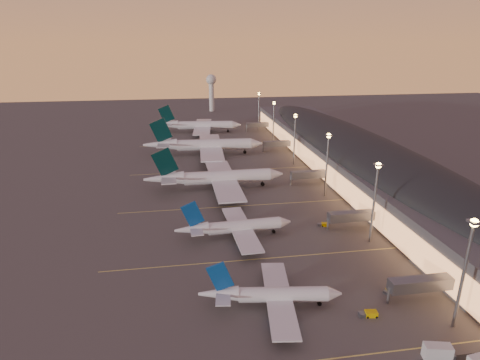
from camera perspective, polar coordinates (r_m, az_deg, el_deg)
name	(u,v)px	position (r m, az deg, el deg)	size (l,w,h in m)	color
ground	(257,250)	(122.09, 2.40, -9.98)	(700.00, 700.00, 0.00)	#474441
airliner_narrow_south	(271,295)	(97.85, 4.38, -15.97)	(33.81, 30.44, 12.07)	silver
airliner_narrow_north	(234,227)	(128.35, -0.79, -6.69)	(37.74, 33.73, 13.49)	silver
airliner_wide_near	(215,178)	(169.91, -3.51, 0.33)	(59.14, 53.68, 18.97)	silver
airliner_wide_mid	(204,145)	(222.97, -5.15, 4.97)	(65.78, 59.93, 21.06)	silver
airliner_wide_far	(198,125)	(280.36, -6.03, 7.74)	(60.36, 55.31, 19.31)	silver
terminal_building	(353,152)	(202.14, 15.77, 3.84)	(56.35, 255.00, 17.46)	#46474B
light_masts	(308,140)	(183.91, 9.58, 5.66)	(2.20, 217.20, 25.90)	gray
radar_tower	(211,87)	(367.90, -4.09, 13.12)	(9.00, 9.00, 32.50)	silver
lane_markings	(237,201)	(157.73, -0.44, -3.02)	(90.00, 180.36, 0.00)	#D8C659
baggage_tug_a	(369,314)	(100.53, 17.85, -17.67)	(4.35, 2.20, 1.24)	#DCB401
baggage_tug_b	(389,290)	(110.41, 20.47, -14.45)	(3.58, 2.75, 1.00)	#DCB401
baggage_tug_c	(324,225)	(139.82, 11.82, -6.23)	(3.96, 2.33, 1.11)	#DCB401
catering_truck_a	(439,353)	(93.98, 26.45, -21.13)	(6.12, 3.43, 3.24)	silver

